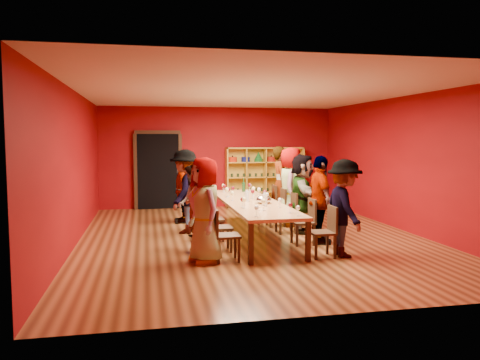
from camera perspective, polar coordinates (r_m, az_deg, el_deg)
The scene contains 48 objects.
room_shell at distance 9.74m, azimuth 1.35°, elevation 1.78°, with size 7.10×9.10×3.04m.
tasting_table at distance 9.81m, azimuth 1.34°, elevation -2.89°, with size 1.10×4.50×0.75m.
doorway at distance 13.95m, azimuth -9.95°, elevation 1.13°, with size 1.40×0.17×2.30m.
shelving_unit at distance 14.28m, azimuth 3.00°, elevation 0.73°, with size 2.40×0.40×1.80m.
chair_person_left_0 at distance 7.88m, azimuth -2.17°, elevation -6.36°, with size 0.42×0.42×0.89m.
person_left_0 at distance 7.77m, azimuth -4.28°, elevation -3.68°, with size 0.86×0.47×1.75m, color #161C3D.
chair_person_left_1 at distance 8.58m, azimuth -2.95°, elevation -5.42°, with size 0.42×0.42×0.89m.
person_left_1 at distance 8.48m, azimuth -5.34°, elevation -3.32°, with size 0.60×0.44×1.64m, color pink.
chair_person_left_2 at distance 9.46m, azimuth -3.75°, elevation -4.44°, with size 0.42×0.42×0.89m.
person_left_2 at distance 9.38m, azimuth -5.76°, elevation -2.79°, with size 0.76×0.41×1.56m, color #47474C.
chair_person_left_3 at distance 10.35m, azimuth -4.42°, elevation -3.63°, with size 0.42×0.42×0.89m.
person_left_3 at distance 10.26m, azimuth -6.69°, elevation -1.37°, with size 1.18×0.49×1.83m, color silver.
chair_person_left_4 at distance 11.60m, azimuth -5.19°, elevation -2.70°, with size 0.42×0.42×0.89m.
person_left_4 at distance 11.53m, azimuth -7.08°, elevation -1.23°, with size 0.94×0.43×1.60m, color white.
chair_person_right_0 at distance 8.29m, azimuth 10.49°, elevation -5.86°, with size 0.42×0.42×0.89m.
person_right_0 at distance 8.36m, azimuth 12.60°, elevation -3.35°, with size 1.10×0.45×1.70m, color silver.
chair_person_right_1 at distance 9.23m, azimuth 8.14°, elevation -4.73°, with size 0.42×0.42×0.89m.
person_right_1 at distance 9.26m, azimuth 9.75°, elevation -2.40°, with size 1.01×0.46×1.73m, color #15163B.
chair_person_right_2 at distance 10.28m, azimuth 6.04°, elevation -3.70°, with size 0.42×0.42×0.89m.
person_right_2 at distance 10.32m, azimuth 7.59°, elevation -1.63°, with size 1.60×0.46×1.73m, color #151C39.
chair_person_right_3 at distance 11.06m, azimuth 4.76°, elevation -3.08°, with size 0.42×0.42×0.89m.
person_right_3 at distance 11.09m, azimuth 6.20°, elevation -0.82°, with size 0.91×0.49×1.85m, color #161D3C.
chair_person_right_4 at distance 11.82m, azimuth 3.69°, elevation -2.55°, with size 0.42×0.42×0.89m.
person_right_4 at distance 11.85m, azimuth 4.96°, elevation -0.42°, with size 0.68×0.50×1.86m, color pink.
wine_glass_0 at distance 7.99m, azimuth 7.10°, elevation -3.43°, with size 0.07×0.07×0.18m.
wine_glass_1 at distance 9.88m, azimuth -0.93°, elevation -1.70°, with size 0.08×0.08×0.20m.
wine_glass_2 at distance 10.48m, azimuth -1.61°, elevation -1.23°, with size 0.09×0.09×0.22m.
wine_glass_3 at distance 8.53m, azimuth 2.89°, elevation -2.68°, with size 0.09×0.09×0.22m.
wine_glass_4 at distance 10.65m, azimuth 2.33°, elevation -1.22°, with size 0.08×0.08×0.20m.
wine_glass_5 at distance 7.86m, azimuth 2.03°, elevation -3.45°, with size 0.08×0.08×0.19m.
wine_glass_6 at distance 10.02m, azimuth 3.04°, elevation -1.55°, with size 0.09×0.09×0.21m.
wine_glass_7 at distance 8.92m, azimuth 0.29°, elevation -2.44°, with size 0.08×0.08×0.20m.
wine_glass_8 at distance 11.66m, azimuth -2.06°, elevation -0.72°, with size 0.07×0.07×0.19m.
wine_glass_9 at distance 10.72m, azimuth 1.65°, elevation -1.12°, with size 0.09×0.09×0.21m.
wine_glass_10 at distance 10.62m, azimuth -1.42°, elevation -1.24°, with size 0.08×0.08×0.20m.
wine_glass_11 at distance 11.60m, azimuth 1.17°, elevation -0.67°, with size 0.08×0.08×0.21m.
wine_glass_12 at distance 10.23m, azimuth 1.55°, elevation -1.47°, with size 0.08×0.08×0.20m.
wine_glass_13 at distance 9.71m, azimuth 3.31°, elevation -1.85°, with size 0.08×0.08×0.19m.
wine_glass_14 at distance 8.76m, azimuth 0.52°, elevation -2.47°, with size 0.09×0.09×0.22m.
wine_glass_15 at distance 10.98m, azimuth -0.86°, elevation -1.04°, with size 0.08×0.08×0.19m.
wine_glass_16 at distance 8.28m, azimuth 6.14°, elevation -3.09°, with size 0.07×0.07×0.19m.
wine_glass_17 at distance 8.92m, azimuth 4.88°, elevation -2.51°, with size 0.07×0.07×0.18m.
wine_glass_18 at distance 11.41m, azimuth -1.90°, elevation -0.80°, with size 0.08×0.08×0.20m.
wine_glass_19 at distance 11.61m, azimuth 1.21°, elevation -0.68°, with size 0.08×0.08×0.20m.
spittoon_bowl at distance 9.48m, azimuth 2.90°, elevation -2.42°, with size 0.31×0.31×0.17m, color silver.
carafe_a at distance 9.75m, azimuth 0.84°, elevation -2.00°, with size 0.11×0.11×0.24m.
carafe_b at distance 9.14m, azimuth 3.04°, elevation -2.40°, with size 0.11×0.11×0.27m.
wine_bottle at distance 11.53m, azimuth 0.45°, elevation -0.83°, with size 0.09×0.09×0.33m.
Camera 1 is at (-2.14, -9.48, 2.05)m, focal length 35.00 mm.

